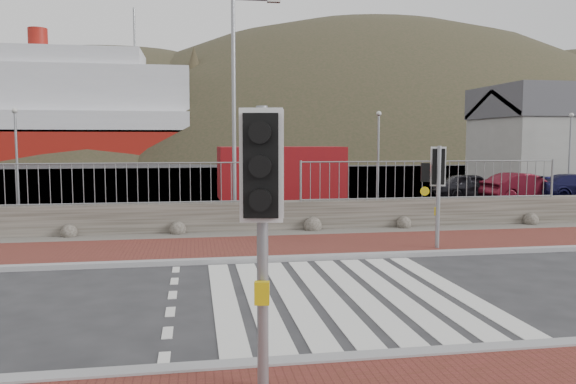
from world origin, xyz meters
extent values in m
plane|color=#28282B|center=(0.00, 0.00, 0.00)|extent=(220.00, 220.00, 0.00)
cube|color=maroon|center=(0.00, 4.50, 0.04)|extent=(40.00, 3.00, 0.08)
cube|color=gray|center=(0.00, -3.00, 0.05)|extent=(40.00, 0.25, 0.12)
cube|color=gray|center=(0.00, 3.00, 0.05)|extent=(40.00, 0.25, 0.12)
cube|color=silver|center=(-2.10, 0.00, 0.01)|extent=(0.42, 5.60, 0.01)
cube|color=silver|center=(-1.50, 0.00, 0.01)|extent=(0.42, 5.60, 0.01)
cube|color=silver|center=(-0.90, 0.00, 0.01)|extent=(0.42, 5.60, 0.01)
cube|color=silver|center=(-0.30, 0.00, 0.01)|extent=(0.42, 5.60, 0.01)
cube|color=silver|center=(0.30, 0.00, 0.01)|extent=(0.42, 5.60, 0.01)
cube|color=silver|center=(0.90, 0.00, 0.01)|extent=(0.42, 5.60, 0.01)
cube|color=silver|center=(1.50, 0.00, 0.01)|extent=(0.42, 5.60, 0.01)
cube|color=silver|center=(2.10, 0.00, 0.01)|extent=(0.42, 5.60, 0.01)
cube|color=#59544C|center=(0.00, 6.50, 0.03)|extent=(40.00, 1.50, 0.06)
cube|color=#47433A|center=(0.00, 7.30, 0.45)|extent=(40.00, 0.60, 0.90)
cylinder|color=gray|center=(-4.80, 7.15, 2.10)|extent=(8.40, 0.04, 0.04)
cylinder|color=gray|center=(-0.60, 7.15, 1.50)|extent=(0.07, 0.07, 1.20)
cylinder|color=gray|center=(4.80, 7.15, 2.10)|extent=(8.40, 0.04, 0.04)
cylinder|color=gray|center=(0.60, 7.15, 1.50)|extent=(0.07, 0.07, 1.20)
cylinder|color=gray|center=(9.00, 7.15, 1.50)|extent=(0.07, 0.07, 1.20)
cube|color=#4C4C4F|center=(0.00, 27.90, 0.00)|extent=(120.00, 40.00, 0.50)
cube|color=#3F4C54|center=(0.00, 62.90, 0.00)|extent=(220.00, 50.00, 0.05)
cube|color=silver|center=(-18.00, 67.90, 9.00)|extent=(30.00, 12.00, 6.00)
cube|color=silver|center=(-18.00, 67.90, 13.00)|extent=(18.00, 10.00, 2.50)
cylinder|color=maroon|center=(-22.00, 67.90, 15.50)|extent=(2.40, 2.40, 3.00)
cylinder|color=gray|center=(-10.00, 67.90, 17.00)|extent=(0.30, 0.30, 6.00)
ellipsoid|color=#2C311D|center=(-15.00, 87.90, -20.00)|extent=(106.40, 68.40, 76.00)
ellipsoid|color=#2C311D|center=(30.00, 87.90, -26.00)|extent=(140.00, 90.00, 100.00)
cylinder|color=gray|center=(-1.89, -3.67, 1.56)|extent=(0.12, 0.12, 3.11)
cube|color=gold|center=(-1.89, -3.67, 1.17)|extent=(0.17, 0.12, 0.24)
cube|color=black|center=(-1.89, -3.67, 2.50)|extent=(0.49, 0.34, 1.17)
sphere|color=#0CE53F|center=(-1.89, -3.67, 2.17)|extent=(0.17, 0.17, 0.17)
cylinder|color=gray|center=(3.38, 3.52, 1.31)|extent=(0.10, 0.10, 2.62)
cube|color=gold|center=(3.38, 3.52, 0.98)|extent=(0.15, 0.11, 0.21)
cube|color=black|center=(3.38, 3.52, 2.11)|extent=(0.42, 0.32, 0.98)
sphere|color=#0CE53F|center=(3.38, 3.52, 1.83)|extent=(0.14, 0.14, 0.14)
cube|color=black|center=(3.06, 3.61, 1.97)|extent=(0.24, 0.20, 0.47)
cylinder|color=gray|center=(-1.34, 8.10, 3.58)|extent=(0.13, 0.13, 7.15)
cube|color=beige|center=(-0.09, 8.06, 7.04)|extent=(0.41, 0.21, 0.11)
cube|color=maroon|center=(1.50, 16.85, 1.23)|extent=(5.94, 2.60, 2.45)
imported|color=black|center=(10.38, 15.05, 0.61)|extent=(3.72, 1.86, 1.22)
imported|color=#4F0B17|center=(12.32, 14.04, 0.63)|extent=(4.00, 1.91, 1.26)
camera|label=1|loc=(-2.59, -9.50, 2.76)|focal=35.00mm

